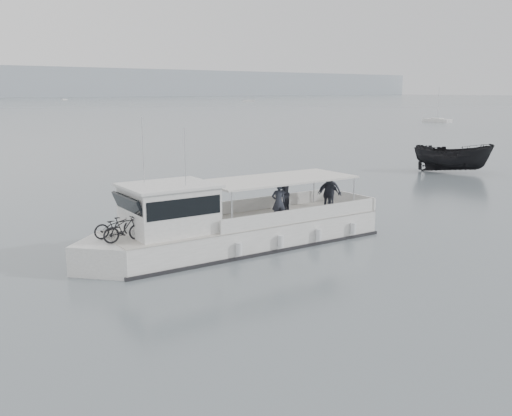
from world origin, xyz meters
TOP-DOWN VIEW (x-y plane):
  - ground at (0.00, 0.00)m, footprint 1400.00×1400.00m
  - tour_boat at (-2.10, -0.57)m, footprint 13.97×4.58m
  - dark_motorboat at (26.14, 6.43)m, footprint 5.16×6.51m

SIDE VIEW (x-z plane):
  - ground at x=0.00m, z-range 0.00..0.00m
  - tour_boat at x=-2.10m, z-range -1.95..3.86m
  - dark_motorboat at x=26.14m, z-range 0.00..2.39m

